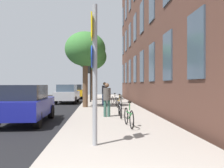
{
  "coord_description": "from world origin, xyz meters",
  "views": [
    {
      "loc": [
        0.25,
        -2.46,
        1.66
      ],
      "look_at": [
        1.13,
        11.82,
        1.67
      ],
      "focal_mm": 38.69,
      "sensor_mm": 36.0,
      "label": 1
    }
  ],
  "objects_px": {
    "tree_near": "(85,50)",
    "bicycle_0": "(129,117)",
    "bicycle_1": "(120,109)",
    "bicycle_2": "(119,103)",
    "tree_far": "(91,57)",
    "traffic_light": "(89,76)",
    "car_1": "(67,94)",
    "pedestrian_1": "(104,92)",
    "car_2": "(76,91)",
    "car_0": "(26,103)",
    "sign_post": "(94,65)",
    "pedestrian_0": "(107,97)",
    "bicycle_3": "(114,100)"
  },
  "relations": [
    {
      "from": "sign_post",
      "to": "bicycle_2",
      "type": "height_order",
      "value": "sign_post"
    },
    {
      "from": "car_1",
      "to": "car_2",
      "type": "relative_size",
      "value": 1.03
    },
    {
      "from": "tree_far",
      "to": "bicycle_1",
      "type": "xyz_separation_m",
      "value": [
        1.63,
        -12.37,
        -3.81
      ]
    },
    {
      "from": "tree_near",
      "to": "car_1",
      "type": "height_order",
      "value": "tree_near"
    },
    {
      "from": "sign_post",
      "to": "tree_near",
      "type": "xyz_separation_m",
      "value": [
        -0.72,
        10.29,
        1.85
      ]
    },
    {
      "from": "car_0",
      "to": "tree_near",
      "type": "bearing_deg",
      "value": 69.64
    },
    {
      "from": "sign_post",
      "to": "car_1",
      "type": "xyz_separation_m",
      "value": [
        -2.51,
        15.12,
        -1.3
      ]
    },
    {
      "from": "bicycle_0",
      "to": "bicycle_1",
      "type": "height_order",
      "value": "bicycle_1"
    },
    {
      "from": "pedestrian_0",
      "to": "car_2",
      "type": "height_order",
      "value": "pedestrian_0"
    },
    {
      "from": "bicycle_1",
      "to": "sign_post",
      "type": "bearing_deg",
      "value": -102.62
    },
    {
      "from": "tree_far",
      "to": "car_0",
      "type": "height_order",
      "value": "tree_far"
    },
    {
      "from": "tree_far",
      "to": "traffic_light",
      "type": "bearing_deg",
      "value": -92.31
    },
    {
      "from": "tree_far",
      "to": "bicycle_0",
      "type": "relative_size",
      "value": 3.35
    },
    {
      "from": "bicycle_1",
      "to": "bicycle_3",
      "type": "distance_m",
      "value": 6.74
    },
    {
      "from": "tree_far",
      "to": "pedestrian_1",
      "type": "bearing_deg",
      "value": -79.53
    },
    {
      "from": "bicycle_0",
      "to": "car_0",
      "type": "height_order",
      "value": "car_0"
    },
    {
      "from": "tree_near",
      "to": "tree_far",
      "type": "distance_m",
      "value": 7.21
    },
    {
      "from": "tree_near",
      "to": "car_2",
      "type": "xyz_separation_m",
      "value": [
        -1.65,
        11.61,
        -3.16
      ]
    },
    {
      "from": "traffic_light",
      "to": "car_2",
      "type": "bearing_deg",
      "value": 104.42
    },
    {
      "from": "car_1",
      "to": "bicycle_1",
      "type": "bearing_deg",
      "value": -69.91
    },
    {
      "from": "bicycle_3",
      "to": "traffic_light",
      "type": "bearing_deg",
      "value": 122.01
    },
    {
      "from": "car_1",
      "to": "car_2",
      "type": "bearing_deg",
      "value": 88.78
    },
    {
      "from": "traffic_light",
      "to": "car_0",
      "type": "height_order",
      "value": "traffic_light"
    },
    {
      "from": "bicycle_2",
      "to": "car_2",
      "type": "bearing_deg",
      "value": 106.72
    },
    {
      "from": "bicycle_2",
      "to": "car_1",
      "type": "relative_size",
      "value": 0.4
    },
    {
      "from": "car_1",
      "to": "tree_near",
      "type": "bearing_deg",
      "value": -69.66
    },
    {
      "from": "pedestrian_1",
      "to": "car_0",
      "type": "relative_size",
      "value": 0.4
    },
    {
      "from": "bicycle_2",
      "to": "bicycle_3",
      "type": "distance_m",
      "value": 2.73
    },
    {
      "from": "tree_near",
      "to": "bicycle_0",
      "type": "relative_size",
      "value": 3.1
    },
    {
      "from": "car_1",
      "to": "bicycle_0",
      "type": "bearing_deg",
      "value": -73.35
    },
    {
      "from": "bicycle_3",
      "to": "sign_post",
      "type": "bearing_deg",
      "value": -96.56
    },
    {
      "from": "traffic_light",
      "to": "bicycle_0",
      "type": "bearing_deg",
      "value": -81.64
    },
    {
      "from": "bicycle_1",
      "to": "car_2",
      "type": "bearing_deg",
      "value": 101.83
    },
    {
      "from": "pedestrian_0",
      "to": "car_0",
      "type": "relative_size",
      "value": 0.38
    },
    {
      "from": "bicycle_1",
      "to": "bicycle_2",
      "type": "relative_size",
      "value": 1.11
    },
    {
      "from": "sign_post",
      "to": "car_2",
      "type": "bearing_deg",
      "value": 96.18
    },
    {
      "from": "pedestrian_0",
      "to": "car_0",
      "type": "height_order",
      "value": "pedestrian_0"
    },
    {
      "from": "traffic_light",
      "to": "car_2",
      "type": "xyz_separation_m",
      "value": [
        -1.78,
        6.92,
        -1.58
      ]
    },
    {
      "from": "pedestrian_0",
      "to": "bicycle_1",
      "type": "bearing_deg",
      "value": -18.94
    },
    {
      "from": "traffic_light",
      "to": "bicycle_1",
      "type": "height_order",
      "value": "traffic_light"
    },
    {
      "from": "sign_post",
      "to": "bicycle_1",
      "type": "relative_size",
      "value": 2.0
    },
    {
      "from": "sign_post",
      "to": "bicycle_1",
      "type": "bearing_deg",
      "value": 77.38
    },
    {
      "from": "bicycle_2",
      "to": "pedestrian_1",
      "type": "distance_m",
      "value": 2.6
    },
    {
      "from": "bicycle_1",
      "to": "car_0",
      "type": "height_order",
      "value": "car_0"
    },
    {
      "from": "car_0",
      "to": "car_2",
      "type": "distance_m",
      "value": 17.56
    },
    {
      "from": "tree_near",
      "to": "tree_far",
      "type": "height_order",
      "value": "tree_far"
    },
    {
      "from": "traffic_light",
      "to": "car_1",
      "type": "distance_m",
      "value": 2.49
    },
    {
      "from": "traffic_light",
      "to": "bicycle_0",
      "type": "distance_m",
      "value": 12.65
    },
    {
      "from": "tree_far",
      "to": "pedestrian_0",
      "type": "distance_m",
      "value": 12.64
    },
    {
      "from": "bicycle_2",
      "to": "bicycle_3",
      "type": "bearing_deg",
      "value": 92.19
    }
  ]
}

